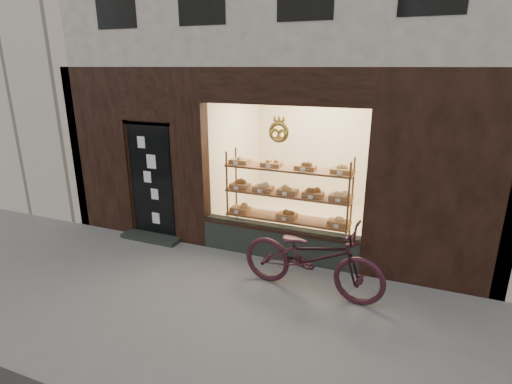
% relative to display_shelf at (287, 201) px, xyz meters
% --- Properties ---
extents(ground, '(90.00, 90.00, 0.00)m').
position_rel_display_shelf_xyz_m(ground, '(-0.45, -2.55, -0.87)').
color(ground, '#616161').
extents(neighbor_left, '(12.00, 7.00, 9.00)m').
position_rel_display_shelf_xyz_m(neighbor_left, '(-10.05, 2.95, 3.63)').
color(neighbor_left, beige).
rests_on(neighbor_left, ground).
extents(display_shelf, '(2.20, 0.45, 1.70)m').
position_rel_display_shelf_xyz_m(display_shelf, '(0.00, 0.00, 0.00)').
color(display_shelf, brown).
rests_on(display_shelf, ground).
extents(bicycle, '(2.13, 0.90, 1.09)m').
position_rel_display_shelf_xyz_m(bicycle, '(0.78, -1.29, -0.33)').
color(bicycle, black).
rests_on(bicycle, ground).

